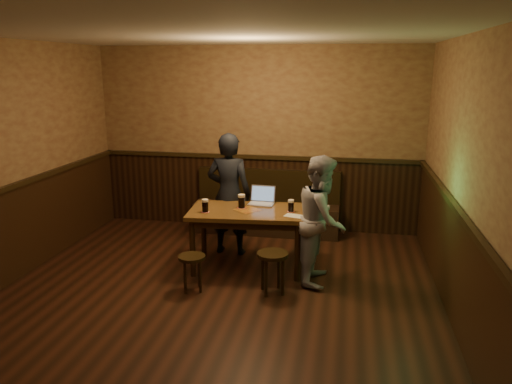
{
  "coord_description": "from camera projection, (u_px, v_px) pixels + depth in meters",
  "views": [
    {
      "loc": [
        1.38,
        -4.51,
        2.48
      ],
      "look_at": [
        0.31,
        1.19,
        1.02
      ],
      "focal_mm": 35.0,
      "sensor_mm": 36.0,
      "label": 1
    }
  ],
  "objects": [
    {
      "name": "pub_table",
      "position": [
        248.0,
        218.0,
        6.19
      ],
      "size": [
        1.49,
        0.93,
        0.77
      ],
      "rotation": [
        0.0,
        0.0,
        0.08
      ],
      "color": "#4F3116",
      "rests_on": "ground"
    },
    {
      "name": "person_grey",
      "position": [
        322.0,
        220.0,
        5.8
      ],
      "size": [
        0.62,
        0.77,
        1.51
      ],
      "primitive_type": "imported",
      "rotation": [
        0.0,
        0.0,
        1.51
      ],
      "color": "#98999E",
      "rests_on": "ground"
    },
    {
      "name": "person_suit",
      "position": [
        229.0,
        194.0,
        6.68
      ],
      "size": [
        0.62,
        0.43,
        1.65
      ],
      "primitive_type": "imported",
      "rotation": [
        0.0,
        0.0,
        3.08
      ],
      "color": "black",
      "rests_on": "ground"
    },
    {
      "name": "menu",
      "position": [
        294.0,
        216.0,
        5.91
      ],
      "size": [
        0.25,
        0.2,
        0.0
      ],
      "primitive_type": "cube",
      "rotation": [
        0.0,
        0.0,
        -0.28
      ],
      "color": "silver",
      "rests_on": "pub_table"
    },
    {
      "name": "pint_right",
      "position": [
        291.0,
        206.0,
        6.07
      ],
      "size": [
        0.1,
        0.1,
        0.15
      ],
      "color": "maroon",
      "rests_on": "pub_table"
    },
    {
      "name": "laptop",
      "position": [
        262.0,
        199.0,
        6.42
      ],
      "size": [
        0.34,
        0.28,
        0.23
      ],
      "rotation": [
        0.0,
        0.0,
        -0.06
      ],
      "color": "silver",
      "rests_on": "pub_table"
    },
    {
      "name": "stool_right",
      "position": [
        273.0,
        261.0,
        5.56
      ],
      "size": [
        0.46,
        0.46,
        0.48
      ],
      "rotation": [
        0.0,
        0.0,
        -0.41
      ],
      "color": "black",
      "rests_on": "ground"
    },
    {
      "name": "pint_left",
      "position": [
        205.0,
        206.0,
        6.05
      ],
      "size": [
        0.1,
        0.1,
        0.16
      ],
      "color": "maroon",
      "rests_on": "pub_table"
    },
    {
      "name": "pint_mid",
      "position": [
        242.0,
        201.0,
        6.22
      ],
      "size": [
        0.11,
        0.11,
        0.18
      ],
      "color": "maroon",
      "rests_on": "pub_table"
    },
    {
      "name": "room",
      "position": [
        208.0,
        197.0,
        5.07
      ],
      "size": [
        5.04,
        6.04,
        2.84
      ],
      "color": "black",
      "rests_on": "ground"
    },
    {
      "name": "stool_left",
      "position": [
        192.0,
        263.0,
        5.63
      ],
      "size": [
        0.41,
        0.41,
        0.42
      ],
      "rotation": [
        0.0,
        0.0,
        -0.43
      ],
      "color": "black",
      "rests_on": "ground"
    },
    {
      "name": "bench",
      "position": [
        267.0,
        212.0,
        7.66
      ],
      "size": [
        2.2,
        0.5,
        0.95
      ],
      "color": "black",
      "rests_on": "ground"
    }
  ]
}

